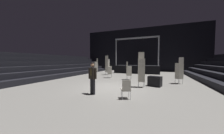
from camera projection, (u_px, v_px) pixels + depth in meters
ground_plane at (111, 88)px, 8.29m from camera, size 22.00×30.00×0.10m
arena_end_wall at (141, 50)px, 22.02m from camera, size 22.00×0.30×8.00m
bleacher_bank_left at (37, 66)px, 12.36m from camera, size 4.50×24.00×2.70m
stage_riser at (137, 69)px, 18.58m from camera, size 6.65×3.31×5.28m
man_with_tie at (93, 76)px, 6.46m from camera, size 0.57×0.33×1.75m
chair_stack_front_left at (179, 71)px, 9.50m from camera, size 0.61×0.61×2.14m
chair_stack_front_right at (110, 70)px, 12.89m from camera, size 0.58×0.58×1.71m
chair_stack_mid_left at (107, 65)px, 15.77m from camera, size 0.48×0.48×2.56m
chair_stack_mid_right at (96, 66)px, 16.86m from camera, size 0.62×0.62×2.22m
chair_stack_mid_centre at (141, 70)px, 8.19m from camera, size 0.52×0.52×2.48m
chair_stack_rear_left at (129, 71)px, 11.66m from camera, size 0.59×0.59×1.79m
equipment_road_case at (155, 81)px, 8.59m from camera, size 1.04×0.84×0.73m
loose_chair_near_man at (126, 88)px, 5.67m from camera, size 0.59×0.59×0.95m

